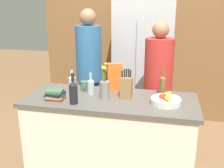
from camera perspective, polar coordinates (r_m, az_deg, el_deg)
The scene contains 15 objects.
kitchen_island at distance 2.78m, azimuth -0.40°, elevation -11.67°, with size 1.70×0.70×0.89m.
back_wall_wood at distance 4.17m, azimuth 4.98°, elevation 10.39°, with size 2.90×0.12×2.60m.
refrigerator at distance 3.85m, azimuth 6.81°, elevation 4.60°, with size 0.82×0.62×1.91m.
fruit_bowl at distance 2.49m, azimuth 11.55°, elevation -3.40°, with size 0.28×0.28×0.10m.
knife_block at distance 2.58m, azimuth 3.12°, elevation -0.65°, with size 0.11×0.10×0.29m.
flower_vase at distance 2.56m, azimuth -1.63°, elevation -0.70°, with size 0.09×0.09×0.36m.
cereal_box at distance 2.77m, azimuth 0.61°, elevation 1.48°, with size 0.17×0.09×0.30m.
coffee_mug at distance 2.83m, azimuth -6.00°, elevation -0.37°, with size 0.09×0.13×0.10m.
book_stack at distance 2.62m, azimuth -12.25°, elevation -2.27°, with size 0.20×0.16×0.09m.
bottle_oil at distance 2.87m, azimuth -8.66°, elevation 0.49°, with size 0.08×0.08×0.21m.
bottle_vinegar at distance 2.70m, azimuth 10.97°, elevation -0.10°, with size 0.06×0.06×0.28m.
bottle_wine at distance 2.69m, azimuth -4.64°, elevation -0.41°, with size 0.07×0.07×0.23m.
bottle_water at distance 2.45m, azimuth -8.40°, elevation -1.69°, with size 0.08×0.08×0.29m.
person_at_sink at distance 3.37m, azimuth -5.00°, elevation 3.25°, with size 0.32×0.32×1.73m.
person_in_blue at distance 3.12m, azimuth 9.95°, elevation 0.35°, with size 0.33×0.33×1.60m.
Camera 1 is at (0.55, -2.37, 1.79)m, focal length 42.00 mm.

